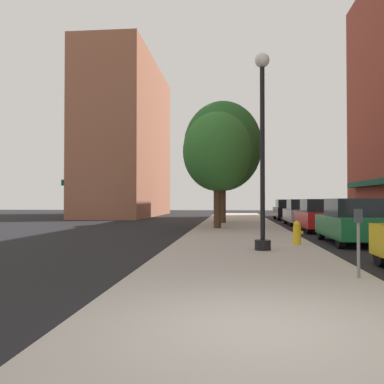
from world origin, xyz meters
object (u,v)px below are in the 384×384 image
at_px(tree_near, 217,152).
at_px(tree_mid, 223,146).
at_px(car_green, 352,222).
at_px(fire_hydrant, 297,232).
at_px(parking_meter_near, 358,234).
at_px(lamppost, 262,147).
at_px(car_silver, 301,213).
at_px(car_black, 286,210).
at_px(car_red, 319,216).

xyz_separation_m(tree_near, tree_mid, (0.16, 5.54, 1.00)).
height_order(tree_mid, car_green, tree_mid).
bearing_deg(tree_near, tree_mid, 88.37).
xyz_separation_m(fire_hydrant, parking_meter_near, (0.25, -6.06, 0.43)).
xyz_separation_m(lamppost, car_silver, (3.46, 14.86, -2.39)).
bearing_deg(tree_mid, car_black, 53.86).
height_order(parking_meter_near, car_green, car_green).
relative_size(fire_hydrant, car_silver, 0.18).
distance_m(tree_near, car_black, 13.85).
xyz_separation_m(fire_hydrant, car_silver, (2.20, 13.13, 0.29)).
relative_size(tree_mid, car_silver, 1.88).
height_order(tree_near, car_green, tree_near).
xyz_separation_m(car_green, car_red, (0.00, 5.97, 0.00)).
xyz_separation_m(tree_mid, car_silver, (5.01, -0.48, -4.38)).
bearing_deg(parking_meter_near, lamppost, 109.23).
relative_size(parking_meter_near, car_black, 0.30).
height_order(lamppost, car_silver, lamppost).
bearing_deg(tree_mid, car_red, -50.59).
bearing_deg(car_black, lamppost, -97.29).
relative_size(tree_near, car_silver, 1.44).
bearing_deg(lamppost, car_silver, 76.89).
xyz_separation_m(tree_near, car_green, (5.17, -6.52, -3.38)).
height_order(parking_meter_near, car_red, car_red).
relative_size(lamppost, tree_mid, 0.73).
distance_m(tree_mid, car_black, 9.56).
bearing_deg(tree_near, car_silver, 44.40).
bearing_deg(parking_meter_near, car_silver, 84.20).
bearing_deg(tree_mid, car_green, -67.45).
bearing_deg(car_red, lamppost, -111.49).
distance_m(lamppost, car_silver, 15.45).
bearing_deg(parking_meter_near, car_black, 85.80).
bearing_deg(car_black, tree_near, -111.05).
xyz_separation_m(tree_near, car_black, (5.17, 12.40, -3.38)).
bearing_deg(car_black, car_silver, -88.43).
height_order(parking_meter_near, car_silver, car_silver).
xyz_separation_m(parking_meter_near, tree_mid, (-3.06, 19.68, 4.24)).
relative_size(car_green, car_silver, 1.00).
distance_m(car_green, car_black, 18.92).
height_order(car_green, car_black, same).
distance_m(tree_near, tree_mid, 5.63).
bearing_deg(lamppost, car_red, 69.49).
distance_m(lamppost, car_red, 10.16).
relative_size(fire_hydrant, car_black, 0.18).
height_order(car_red, car_black, same).
bearing_deg(car_silver, lamppost, -103.51).
distance_m(fire_hydrant, car_silver, 13.32).
xyz_separation_m(tree_mid, car_green, (5.01, -12.06, -4.38)).
height_order(lamppost, car_green, lamppost).
relative_size(lamppost, car_silver, 1.37).
height_order(car_green, car_silver, same).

